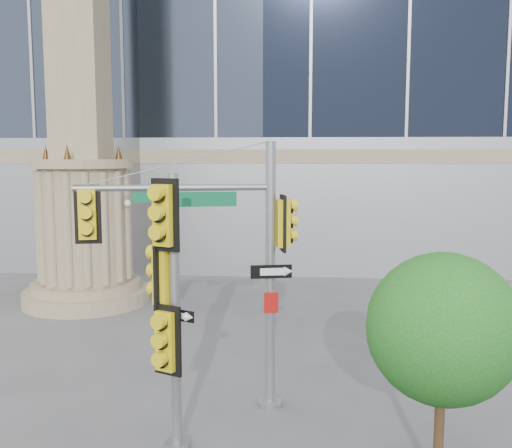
{
  "coord_description": "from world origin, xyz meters",
  "views": [
    {
      "loc": [
        1.45,
        -10.46,
        5.19
      ],
      "look_at": [
        0.56,
        2.0,
        3.71
      ],
      "focal_mm": 40.0,
      "sensor_mm": 36.0,
      "label": 1
    }
  ],
  "objects": [
    {
      "name": "main_signal_pole",
      "position": [
        -0.04,
        0.74,
        3.41
      ],
      "size": [
        4.23,
        1.2,
        5.5
      ],
      "rotation": [
        0.0,
        0.0,
        0.2
      ],
      "color": "slate",
      "rests_on": "ground"
    },
    {
      "name": "secondary_signal_pole",
      "position": [
        -0.74,
        -1.01,
        2.88
      ],
      "size": [
        0.83,
        0.83,
        4.91
      ],
      "rotation": [
        0.0,
        0.0,
        -0.43
      ],
      "color": "slate",
      "rests_on": "ground"
    },
    {
      "name": "ground",
      "position": [
        0.0,
        0.0,
        0.0
      ],
      "size": [
        120.0,
        120.0,
        0.0
      ],
      "primitive_type": "plane",
      "color": "#545456",
      "rests_on": "ground"
    },
    {
      "name": "street_tree",
      "position": [
        3.76,
        -1.78,
        2.47
      ],
      "size": [
        2.4,
        2.35,
        3.75
      ],
      "color": "gray",
      "rests_on": "ground"
    },
    {
      "name": "monument",
      "position": [
        -6.0,
        9.0,
        5.52
      ],
      "size": [
        4.4,
        4.4,
        16.6
      ],
      "color": "gray",
      "rests_on": "ground"
    }
  ]
}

